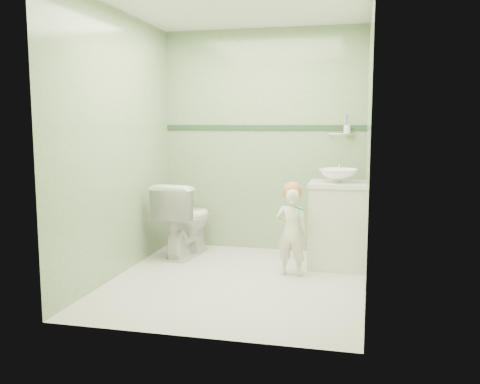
# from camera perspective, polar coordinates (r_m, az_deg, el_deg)

# --- Properties ---
(ground) EXTENTS (2.50, 2.50, 0.00)m
(ground) POSITION_cam_1_polar(r_m,az_deg,el_deg) (4.67, -0.43, -9.78)
(ground) COLOR beige
(ground) RESTS_ON ground
(room_shell) EXTENTS (2.50, 2.54, 2.40)m
(room_shell) POSITION_cam_1_polar(r_m,az_deg,el_deg) (4.46, -0.44, 5.11)
(room_shell) COLOR gray
(room_shell) RESTS_ON ground
(trim_stripe) EXTENTS (2.20, 0.02, 0.05)m
(trim_stripe) POSITION_cam_1_polar(r_m,az_deg,el_deg) (5.66, 2.53, 7.14)
(trim_stripe) COLOR #29472A
(trim_stripe) RESTS_ON room_shell
(vanity) EXTENTS (0.52, 0.50, 0.80)m
(vanity) POSITION_cam_1_polar(r_m,az_deg,el_deg) (5.13, 10.62, -3.71)
(vanity) COLOR silver
(vanity) RESTS_ON ground
(counter) EXTENTS (0.54, 0.52, 0.04)m
(counter) POSITION_cam_1_polar(r_m,az_deg,el_deg) (5.07, 10.73, 0.85)
(counter) COLOR white
(counter) RESTS_ON vanity
(basin) EXTENTS (0.37, 0.37, 0.13)m
(basin) POSITION_cam_1_polar(r_m,az_deg,el_deg) (5.06, 10.75, 1.79)
(basin) COLOR white
(basin) RESTS_ON counter
(faucet) EXTENTS (0.03, 0.13, 0.18)m
(faucet) POSITION_cam_1_polar(r_m,az_deg,el_deg) (5.23, 10.86, 2.86)
(faucet) COLOR silver
(faucet) RESTS_ON counter
(cup_holder) EXTENTS (0.26, 0.07, 0.21)m
(cup_holder) POSITION_cam_1_polar(r_m,az_deg,el_deg) (5.51, 11.63, 6.76)
(cup_holder) COLOR silver
(cup_holder) RESTS_ON room_shell
(toilet) EXTENTS (0.53, 0.81, 0.78)m
(toilet) POSITION_cam_1_polar(r_m,az_deg,el_deg) (5.50, -6.05, -2.97)
(toilet) COLOR white
(toilet) RESTS_ON ground
(toddler) EXTENTS (0.30, 0.21, 0.81)m
(toddler) POSITION_cam_1_polar(r_m,az_deg,el_deg) (4.77, 5.70, -4.40)
(toddler) COLOR white
(toddler) RESTS_ON ground
(hair_cap) EXTENTS (0.18, 0.18, 0.18)m
(hair_cap) POSITION_cam_1_polar(r_m,az_deg,el_deg) (4.73, 5.80, 0.05)
(hair_cap) COLOR #C16E3E
(hair_cap) RESTS_ON toddler
(teal_toothbrush) EXTENTS (0.11, 0.13, 0.08)m
(teal_toothbrush) POSITION_cam_1_polar(r_m,az_deg,el_deg) (4.59, 6.37, -1.71)
(teal_toothbrush) COLOR #128C62
(teal_toothbrush) RESTS_ON toddler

